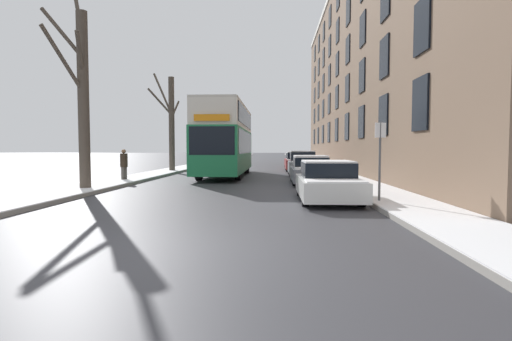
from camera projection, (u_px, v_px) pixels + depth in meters
name	position (u px, v px, depth m)	size (l,w,h in m)	color
ground_plane	(158.00, 251.00, 6.65)	(320.00, 320.00, 0.00)	#38383D
sidewalk_left	(224.00, 160.00, 59.79)	(2.05, 130.00, 0.16)	gray
sidewalk_right	(301.00, 160.00, 59.23)	(2.05, 130.00, 0.16)	gray
terrace_facade_right	(396.00, 68.00, 31.00)	(9.10, 46.70, 15.98)	#7A604C
bare_tree_left_0	(82.00, 93.00, 15.65)	(1.91, 2.75, 8.58)	#4C4238
bare_tree_left_1	(171.00, 121.00, 28.71)	(1.74, 2.47, 7.20)	#4C4238
double_decker_bus	(226.00, 137.00, 24.65)	(2.49, 11.11, 4.31)	#1E7A47
parked_car_0	(328.00, 182.00, 13.06)	(1.87, 4.37, 1.31)	silver
parked_car_1	(310.00, 170.00, 19.46)	(1.86, 4.41, 1.38)	slate
parked_car_2	(302.00, 164.00, 25.51)	(1.74, 4.37, 1.58)	#9EA3AD
parked_car_3	(298.00, 162.00, 30.69)	(1.87, 4.13, 1.47)	maroon
parked_car_4	(294.00, 160.00, 36.11)	(1.71, 4.25, 1.40)	maroon
pedestrian_left_sidewalk	(124.00, 164.00, 20.13)	(0.37, 0.37, 1.68)	#4C4742
street_sign_post	(380.00, 158.00, 11.82)	(0.32, 0.07, 2.50)	#4C4F54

